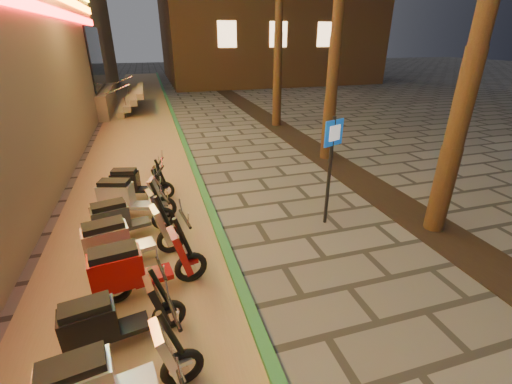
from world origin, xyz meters
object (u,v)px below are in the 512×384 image
object	(u,v)px
scooter_5	(110,320)
scooter_6	(136,267)
scooter_7	(123,240)
scooter_4	(105,381)
pedestrian_sign	(331,157)
scooter_9	(128,197)
scooter_10	(135,183)
scooter_8	(124,217)

from	to	relation	value
scooter_5	scooter_6	bearing A→B (deg)	62.08
scooter_7	scooter_4	bearing A→B (deg)	-103.21
scooter_6	scooter_7	size ratio (longest dim) A/B	1.03
scooter_4	scooter_5	size ratio (longest dim) A/B	1.08
pedestrian_sign	scooter_7	distance (m)	4.33
scooter_6	scooter_9	xyz separation A→B (m)	(-0.22, 2.81, -0.03)
scooter_9	scooter_10	bearing A→B (deg)	99.75
scooter_6	scooter_9	world-z (taller)	scooter_6
pedestrian_sign	scooter_4	xyz separation A→B (m)	(-4.23, -3.19, -1.03)
pedestrian_sign	scooter_4	distance (m)	5.40
pedestrian_sign	scooter_5	bearing A→B (deg)	-173.93
scooter_6	scooter_9	bearing A→B (deg)	85.60
scooter_5	scooter_8	distance (m)	2.82
scooter_5	scooter_9	world-z (taller)	scooter_9
scooter_5	scooter_8	world-z (taller)	scooter_8
scooter_6	scooter_10	world-z (taller)	scooter_6
pedestrian_sign	scooter_9	xyz separation A→B (m)	(-4.18, 1.50, -1.02)
scooter_7	scooter_10	world-z (taller)	scooter_7
pedestrian_sign	scooter_8	xyz separation A→B (m)	(-4.22, 0.56, -1.04)
scooter_5	scooter_6	size ratio (longest dim) A/B	0.87
scooter_8	scooter_9	bearing A→B (deg)	73.46
pedestrian_sign	scooter_9	bearing A→B (deg)	138.34
scooter_7	pedestrian_sign	bearing A→B (deg)	-7.15
scooter_7	scooter_9	distance (m)	1.88
pedestrian_sign	scooter_7	world-z (taller)	pedestrian_sign
pedestrian_sign	scooter_5	size ratio (longest dim) A/B	1.53
scooter_8	scooter_10	world-z (taller)	scooter_8
pedestrian_sign	scooter_8	world-z (taller)	pedestrian_sign
scooter_10	scooter_6	bearing A→B (deg)	-75.41
scooter_6	scooter_5	bearing A→B (deg)	-116.91
scooter_8	scooter_6	bearing A→B (deg)	-95.78
scooter_8	scooter_5	bearing A→B (deg)	-104.81
pedestrian_sign	scooter_6	xyz separation A→B (m)	(-3.96, -1.31, -0.99)
scooter_4	scooter_10	xyz separation A→B (m)	(0.18, 5.66, -0.05)
scooter_4	scooter_5	world-z (taller)	scooter_4
scooter_6	scooter_8	distance (m)	1.88
scooter_5	scooter_7	distance (m)	1.89
scooter_7	scooter_6	bearing A→B (deg)	-88.19
pedestrian_sign	scooter_10	distance (m)	4.86
scooter_8	scooter_9	world-z (taller)	scooter_9
scooter_4	scooter_10	size ratio (longest dim) A/B	1.11
scooter_8	scooter_10	distance (m)	1.92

